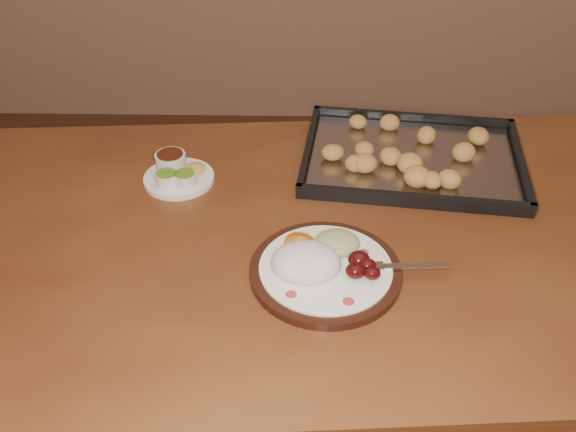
{
  "coord_description": "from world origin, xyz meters",
  "views": [
    {
      "loc": [
        -0.12,
        -0.84,
        1.55
      ],
      "look_at": [
        -0.14,
        0.18,
        0.77
      ],
      "focal_mm": 40.0,
      "sensor_mm": 36.0,
      "label": 1
    }
  ],
  "objects": [
    {
      "name": "baking_tray",
      "position": [
        0.14,
        0.41,
        0.77
      ],
      "size": [
        0.53,
        0.42,
        0.05
      ],
      "rotation": [
        0.0,
        0.0,
        -0.12
      ],
      "color": "black",
      "rests_on": "dining_table"
    },
    {
      "name": "dining_table",
      "position": [
        -0.12,
        0.15,
        0.65
      ],
      "size": [
        1.56,
        1.0,
        0.75
      ],
      "rotation": [
        0.0,
        0.0,
        0.07
      ],
      "color": "brown",
      "rests_on": "ground"
    },
    {
      "name": "condiment_saucer",
      "position": [
        -0.39,
        0.33,
        0.77
      ],
      "size": [
        0.16,
        0.16,
        0.05
      ],
      "rotation": [
        0.0,
        0.0,
        0.33
      ],
      "color": "white",
      "rests_on": "dining_table"
    },
    {
      "name": "dinner_plate",
      "position": [
        -0.07,
        0.03,
        0.77
      ],
      "size": [
        0.36,
        0.28,
        0.06
      ],
      "rotation": [
        0.0,
        0.0,
        0.0
      ],
      "color": "black",
      "rests_on": "dining_table"
    }
  ]
}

